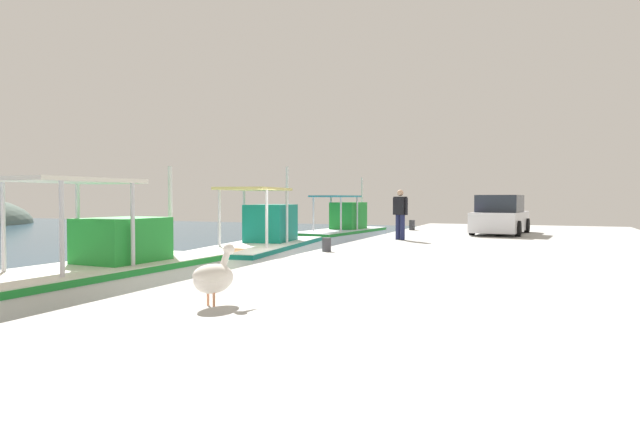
% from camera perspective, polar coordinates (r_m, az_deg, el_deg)
% --- Properties ---
extents(quay_pier, '(36.00, 10.00, 0.80)m').
position_cam_1_polar(quay_pier, '(12.51, 18.97, -6.96)').
color(quay_pier, '#B2B2AD').
rests_on(quay_pier, ground).
extents(fishing_boat_second, '(5.99, 2.39, 2.98)m').
position_cam_1_polar(fishing_boat_second, '(11.31, -22.79, -6.55)').
color(fishing_boat_second, silver).
rests_on(fishing_boat_second, ground).
extents(fishing_boat_third, '(6.54, 2.83, 3.34)m').
position_cam_1_polar(fishing_boat_third, '(16.49, -6.12, -3.84)').
color(fishing_boat_third, white).
rests_on(fishing_boat_third, ground).
extents(fishing_boat_fourth, '(6.48, 2.71, 3.28)m').
position_cam_1_polar(fishing_boat_fourth, '(24.93, 2.43, -2.04)').
color(fishing_boat_fourth, white).
rests_on(fishing_boat_fourth, ground).
extents(pelican, '(0.97, 0.51, 0.82)m').
position_cam_1_polar(pelican, '(7.33, -11.39, -6.65)').
color(pelican, tan).
rests_on(pelican, quay_pier).
extents(fisherman_standing, '(0.38, 0.58, 1.74)m').
position_cam_1_polar(fisherman_standing, '(18.55, 8.63, 0.10)').
color(fisherman_standing, '#1E234C').
rests_on(fisherman_standing, quay_pier).
extents(parked_car, '(4.25, 2.18, 1.57)m').
position_cam_1_polar(parked_car, '(22.51, 18.82, -0.33)').
color(parked_car, black).
rests_on(parked_car, quay_pier).
extents(mooring_bollard_nearest, '(0.25, 0.25, 0.38)m').
position_cam_1_polar(mooring_bollard_nearest, '(14.33, 0.72, -3.42)').
color(mooring_bollard_nearest, '#333338').
rests_on(mooring_bollard_nearest, quay_pier).
extents(mooring_bollard_second, '(0.26, 0.26, 0.46)m').
position_cam_1_polar(mooring_bollard_second, '(24.28, 9.87, -1.28)').
color(mooring_bollard_second, '#333338').
rests_on(mooring_bollard_second, quay_pier).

